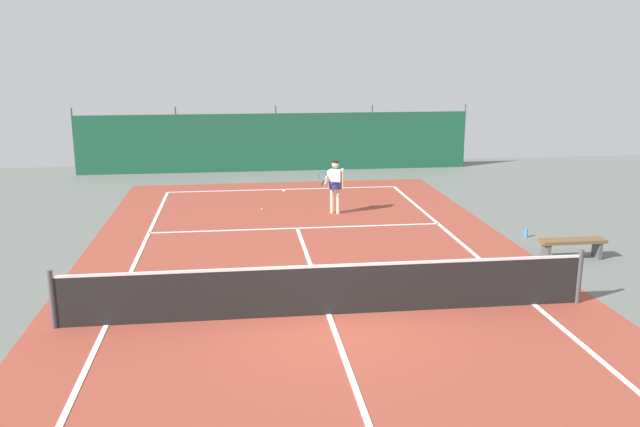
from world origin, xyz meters
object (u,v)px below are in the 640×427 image
tennis_net (329,289)px  courtside_bench (572,244)px  tennis_player (335,183)px  tennis_ball_near_player (262,209)px  parked_car (251,141)px  water_bottle (526,233)px

tennis_net → courtside_bench: (6.31, 2.75, -0.14)m
tennis_player → tennis_ball_near_player: tennis_player is taller
tennis_player → parked_car: (-2.27, 11.00, -0.12)m
courtside_bench → tennis_ball_near_player: bearing=140.3°
tennis_net → courtside_bench: 6.88m
tennis_ball_near_player → courtside_bench: bearing=-39.7°
tennis_net → parked_car: size_ratio=2.41×
tennis_player → parked_car: 11.23m
tennis_net → water_bottle: bearing=38.0°
tennis_player → water_bottle: size_ratio=6.83×
parked_car → courtside_bench: (7.25, -16.31, -0.46)m
tennis_ball_near_player → courtside_bench: 9.37m
tennis_player → courtside_bench: tennis_player is taller
tennis_player → water_bottle: tennis_player is taller
parked_car → tennis_ball_near_player: bearing=-89.7°
tennis_ball_near_player → water_bottle: 8.02m
tennis_ball_near_player → parked_car: (-0.05, 10.33, 0.81)m
tennis_ball_near_player → water_bottle: water_bottle is taller
parked_car → courtside_bench: size_ratio=2.63×
parked_car → water_bottle: bearing=-64.0°
tennis_player → water_bottle: 5.84m
tennis_net → tennis_ball_near_player: 8.79m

